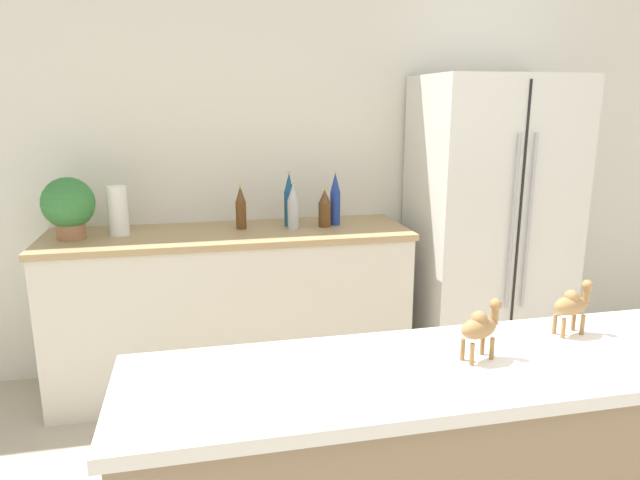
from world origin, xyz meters
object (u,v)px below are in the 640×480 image
(back_bottle_2, at_px, (325,208))
(camel_figurine_second, at_px, (572,304))
(back_bottle_4, at_px, (335,199))
(refrigerator, at_px, (489,226))
(back_bottle_3, at_px, (293,207))
(camel_figurine, at_px, (480,326))
(paper_towel_roll, at_px, (118,211))
(potted_plant, at_px, (68,205))
(back_bottle_1, at_px, (289,200))
(back_bottle_0, at_px, (241,208))

(back_bottle_2, distance_m, camel_figurine_second, 1.86)
(back_bottle_4, xyz_separation_m, camel_figurine_second, (0.25, -1.87, -0.01))
(back_bottle_4, bearing_deg, refrigerator, -5.60)
(back_bottle_3, xyz_separation_m, camel_figurine, (0.17, -1.92, 0.02))
(paper_towel_roll, xyz_separation_m, back_bottle_4, (1.23, 0.00, 0.02))
(refrigerator, xyz_separation_m, camel_figurine_second, (-0.71, -1.78, 0.18))
(camel_figurine, bearing_deg, potted_plant, 125.59)
(potted_plant, xyz_separation_m, paper_towel_roll, (0.24, 0.04, -0.05))
(paper_towel_roll, bearing_deg, potted_plant, -171.35)
(back_bottle_4, relative_size, camel_figurine, 2.00)
(back_bottle_1, bearing_deg, refrigerator, -5.83)
(camel_figurine, bearing_deg, back_bottle_3, 95.07)
(back_bottle_2, relative_size, back_bottle_3, 0.85)
(back_bottle_3, distance_m, camel_figurine, 1.92)
(back_bottle_0, bearing_deg, paper_towel_roll, -178.81)
(refrigerator, distance_m, back_bottle_2, 1.05)
(refrigerator, xyz_separation_m, paper_towel_roll, (-2.19, 0.09, 0.17))
(paper_towel_roll, height_order, camel_figurine, paper_towel_roll)
(refrigerator, distance_m, potted_plant, 2.45)
(back_bottle_0, height_order, back_bottle_1, back_bottle_1)
(refrigerator, height_order, back_bottle_0, refrigerator)
(paper_towel_roll, height_order, camel_figurine_second, paper_towel_roll)
(camel_figurine, bearing_deg, back_bottle_2, 89.40)
(back_bottle_3, relative_size, back_bottle_4, 0.84)
(refrigerator, bearing_deg, back_bottle_4, 174.40)
(back_bottle_4, height_order, camel_figurine_second, back_bottle_4)
(potted_plant, bearing_deg, back_bottle_3, -0.59)
(back_bottle_0, bearing_deg, camel_figurine_second, -66.71)
(potted_plant, relative_size, back_bottle_0, 1.29)
(back_bottle_1, height_order, camel_figurine, back_bottle_1)
(back_bottle_0, xyz_separation_m, back_bottle_4, (0.56, -0.01, 0.03))
(paper_towel_roll, bearing_deg, back_bottle_4, 0.21)
(back_bottle_3, bearing_deg, paper_towel_roll, 177.08)
(refrigerator, distance_m, camel_figurine_second, 1.92)
(refrigerator, height_order, back_bottle_1, refrigerator)
(back_bottle_0, height_order, camel_figurine_second, back_bottle_0)
(paper_towel_roll, bearing_deg, back_bottle_0, 1.19)
(paper_towel_roll, relative_size, camel_figurine_second, 1.70)
(back_bottle_4, relative_size, camel_figurine_second, 2.00)
(paper_towel_roll, height_order, back_bottle_2, paper_towel_roll)
(back_bottle_0, relative_size, camel_figurine, 1.60)
(back_bottle_0, relative_size, back_bottle_1, 0.79)
(camel_figurine, xyz_separation_m, camel_figurine_second, (0.34, 0.10, -0.00))
(back_bottle_1, xyz_separation_m, back_bottle_2, (0.20, -0.07, -0.05))
(back_bottle_2, bearing_deg, back_bottle_0, 174.64)
(back_bottle_3, bearing_deg, back_bottle_1, 95.56)
(paper_towel_roll, distance_m, back_bottle_4, 1.23)
(camel_figurine_second, bearing_deg, back_bottle_4, 97.64)
(refrigerator, height_order, camel_figurine, refrigerator)
(back_bottle_1, height_order, camel_figurine_second, back_bottle_1)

